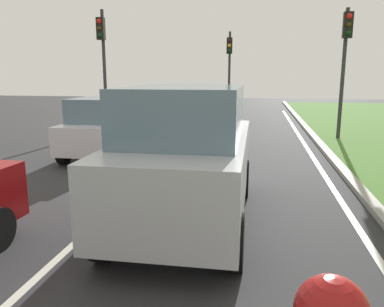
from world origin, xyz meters
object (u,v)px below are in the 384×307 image
object	(u,v)px
car_hatchback_far	(105,127)
car_suv_ahead	(187,155)
traffic_light_far_median	(229,60)
traffic_light_near_right	(345,51)
traffic_light_overhead_left	(103,51)

from	to	relation	value
car_hatchback_far	car_suv_ahead	bearing A→B (deg)	-54.45
car_hatchback_far	traffic_light_far_median	world-z (taller)	traffic_light_far_median
traffic_light_near_right	traffic_light_overhead_left	xyz separation A→B (m)	(-9.63, 0.80, 0.12)
car_suv_ahead	traffic_light_overhead_left	bearing A→B (deg)	118.63
car_hatchback_far	traffic_light_near_right	bearing A→B (deg)	29.32
car_suv_ahead	traffic_light_near_right	bearing A→B (deg)	64.91
car_hatchback_far	traffic_light_near_right	world-z (taller)	traffic_light_near_right
traffic_light_near_right	traffic_light_overhead_left	bearing A→B (deg)	175.23
traffic_light_near_right	traffic_light_far_median	distance (m)	9.19
car_hatchback_far	traffic_light_overhead_left	xyz separation A→B (m)	(-2.05, 5.02, 2.52)
traffic_light_far_median	car_suv_ahead	bearing A→B (deg)	-87.83
car_hatchback_far	traffic_light_far_median	distance (m)	12.59
traffic_light_far_median	traffic_light_overhead_left	bearing A→B (deg)	-124.51
car_suv_ahead	traffic_light_far_median	xyz separation A→B (m)	(-0.64, 16.89, 2.07)
car_hatchback_far	traffic_light_overhead_left	distance (m)	5.98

